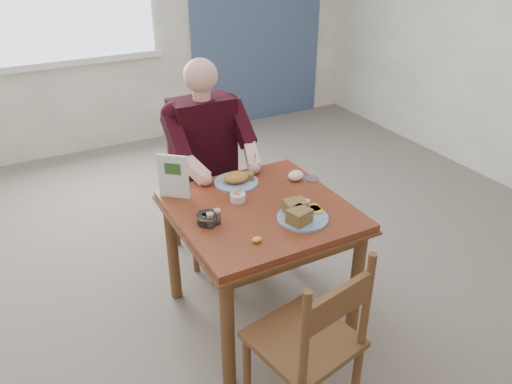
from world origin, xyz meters
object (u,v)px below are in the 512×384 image
chair_near (311,343)px  table (260,224)px  chair_far (205,189)px  far_plate (237,179)px  diner (208,150)px  near_plate (300,214)px

chair_near → table: bearing=78.6°
chair_far → far_plate: bearing=-88.7°
far_plate → chair_far: bearing=91.3°
far_plate → table: bearing=-92.1°
chair_far → diner: (0.00, -0.09, 0.33)m
table → far_plate: far_plate is taller
table → chair_near: chair_near is taller
chair_near → diner: (0.15, 1.45, 0.33)m
table → chair_far: size_ratio=0.97×
diner → far_plate: diner is taller
table → near_plate: (0.12, -0.21, 0.14)m
chair_near → far_plate: bearing=81.3°
chair_far → diner: bearing=-90.0°
table → near_plate: size_ratio=3.08×
chair_near → diner: bearing=84.1°
near_plate → far_plate: bearing=101.9°
chair_far → near_plate: 1.06m
table → far_plate: 0.33m
diner → far_plate: size_ratio=4.23×
near_plate → table: bearing=119.8°
diner → near_plate: (0.12, -0.92, -0.03)m
table → chair_near: size_ratio=0.97×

